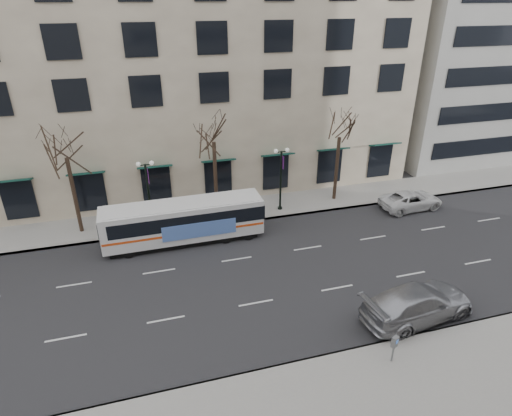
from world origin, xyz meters
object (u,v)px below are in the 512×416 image
object	(u,v)px
tree_far_left	(64,144)
city_bus	(185,221)
tree_far_mid	(213,129)
white_pickup	(411,200)
lamp_post_right	(281,176)
silver_car	(418,303)
tree_far_right	(340,125)
lamp_post_left	(149,191)
pay_station	(395,344)

from	to	relation	value
tree_far_left	city_bus	size ratio (longest dim) A/B	0.76
tree_far_mid	white_pickup	bearing A→B (deg)	-11.41
lamp_post_right	silver_car	distance (m)	14.40
silver_car	white_pickup	world-z (taller)	silver_car
white_pickup	silver_car	bearing A→B (deg)	144.56
silver_car	tree_far_left	bearing A→B (deg)	43.66
tree_far_right	lamp_post_left	bearing A→B (deg)	-177.71
city_bus	white_pickup	size ratio (longest dim) A/B	2.14
tree_far_right	city_bus	world-z (taller)	tree_far_right
tree_far_right	lamp_post_right	distance (m)	6.11
lamp_post_left	city_bus	bearing A→B (deg)	-51.27
lamp_post_right	city_bus	bearing A→B (deg)	-161.39
tree_far_right	pay_station	distance (m)	18.54
white_pickup	pay_station	size ratio (longest dim) A/B	3.54
tree_far_right	city_bus	xyz separation A→B (m)	(-12.87, -3.25, -4.80)
tree_far_left	tree_far_right	bearing A→B (deg)	0.00
tree_far_mid	lamp_post_right	xyz separation A→B (m)	(5.01, -0.60, -3.96)
lamp_post_right	silver_car	size ratio (longest dim) A/B	0.81
lamp_post_right	tree_far_right	bearing A→B (deg)	6.85
tree_far_mid	city_bus	xyz separation A→B (m)	(-2.87, -3.25, -5.28)
tree_far_right	pay_station	size ratio (longest dim) A/B	5.56
white_pickup	pay_station	world-z (taller)	pay_station
tree_far_left	pay_station	size ratio (longest dim) A/B	5.75
city_bus	white_pickup	world-z (taller)	city_bus
pay_station	tree_far_left	bearing A→B (deg)	107.30
white_pickup	city_bus	bearing A→B (deg)	87.65
tree_far_left	tree_far_right	size ratio (longest dim) A/B	1.03
lamp_post_right	city_bus	size ratio (longest dim) A/B	0.48
lamp_post_left	city_bus	xyz separation A→B (m)	(2.13, -2.65, -1.32)
tree_far_left	silver_car	xyz separation A→B (m)	(17.95, -14.55, -5.77)
tree_far_right	lamp_post_left	xyz separation A→B (m)	(-14.99, -0.60, -3.48)
lamp_post_left	pay_station	world-z (taller)	lamp_post_left
silver_car	white_pickup	bearing A→B (deg)	-39.85
tree_far_right	lamp_post_right	size ratio (longest dim) A/B	1.55
tree_far_left	city_bus	bearing A→B (deg)	-24.50
tree_far_mid	city_bus	bearing A→B (deg)	-131.39
tree_far_left	city_bus	xyz separation A→B (m)	(7.13, -3.25, -5.08)
pay_station	lamp_post_right	bearing A→B (deg)	65.82
tree_far_left	tree_far_right	distance (m)	20.00
tree_far_left	silver_car	size ratio (longest dim) A/B	1.30
city_bus	white_pickup	xyz separation A→B (m)	(18.14, 0.17, -0.91)
tree_far_left	tree_far_right	xyz separation A→B (m)	(20.00, 0.00, -0.28)
lamp_post_left	lamp_post_right	distance (m)	10.00
tree_far_mid	lamp_post_left	size ratio (longest dim) A/B	1.64
tree_far_mid	silver_car	world-z (taller)	tree_far_mid
pay_station	lamp_post_left	bearing A→B (deg)	97.19
tree_far_left	white_pickup	bearing A→B (deg)	-6.95
tree_far_mid	white_pickup	xyz separation A→B (m)	(15.27, -3.08, -6.19)
tree_far_right	pay_station	world-z (taller)	tree_far_right
lamp_post_left	lamp_post_right	xyz separation A→B (m)	(10.00, 0.00, 0.00)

